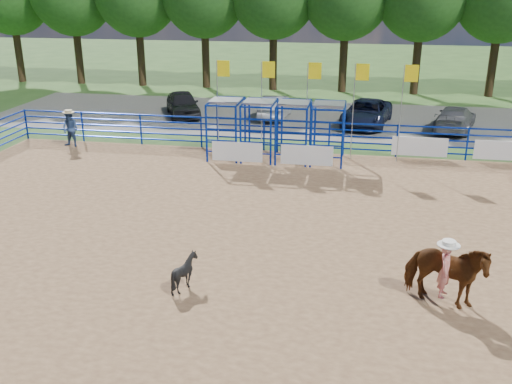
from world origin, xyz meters
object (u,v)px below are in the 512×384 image
car_b (276,107)px  car_c (367,113)px  car_d (455,118)px  calf (185,272)px  spectator_cowboy (70,128)px  car_a (183,104)px  horse_and_rider (445,271)px

car_b → car_c: (5.13, -0.89, 0.03)m
car_b → car_d: size_ratio=0.89×
calf → spectator_cowboy: 15.13m
car_a → car_b: (5.44, 0.43, -0.06)m
horse_and_rider → car_c: size_ratio=0.49×
horse_and_rider → car_d: horse_and_rider is taller
calf → car_a: size_ratio=0.22×
car_b → car_c: size_ratio=0.80×
car_d → spectator_cowboy: bearing=35.0°
calf → car_c: size_ratio=0.19×
calf → car_c: (4.59, 18.87, 0.21)m
calf → spectator_cowboy: (-9.24, 11.98, 0.42)m
calf → car_a: 20.23m
car_a → car_c: 10.58m
car_c → car_d: bearing=5.7°
car_b → horse_and_rider: bearing=113.0°
horse_and_rider → car_d: 18.36m
horse_and_rider → car_b: bearing=109.6°
car_c → spectator_cowboy: bearing=-143.3°
car_c → car_b: bearing=-179.6°
car_a → horse_and_rider: bearing=-81.2°
car_a → car_b: car_a is taller
horse_and_rider → calf: bearing=-176.8°
car_b → car_d: car_b is taller
car_a → car_b: bearing=-19.8°
spectator_cowboy → car_c: size_ratio=0.36×
car_a → calf: bearing=-97.1°
car_c → car_d: car_c is taller
car_d → car_b: bearing=8.2°
car_b → spectator_cowboy: bearing=45.2°
car_c → car_d: (4.59, -0.37, -0.04)m
spectator_cowboy → car_a: size_ratio=0.42×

